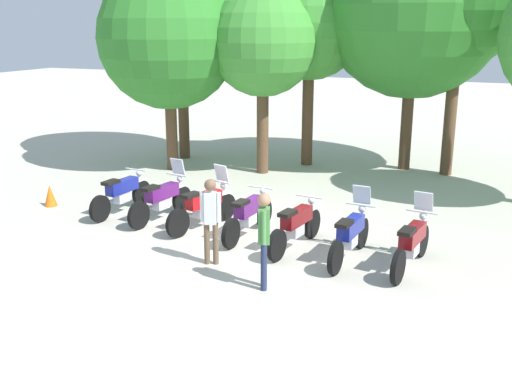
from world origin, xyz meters
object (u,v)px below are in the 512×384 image
object	(u,v)px
motorcycle_5	(350,234)
tree_1	(168,38)
motorcycle_0	(122,193)
tree_3	(310,24)
motorcycle_4	(296,225)
person_1	(264,233)
motorcycle_1	(162,198)
motorcycle_6	(412,243)
person_0	(211,215)
traffic_cone	(50,195)
tree_4	(415,6)
tree_2	(263,43)
motorcycle_2	(204,206)
tree_0	(180,10)
motorcycle_3	(249,214)

from	to	relation	value
motorcycle_5	tree_1	bearing A→B (deg)	57.77
motorcycle_0	tree_3	xyz separation A→B (m)	(2.51, 6.79, 3.98)
motorcycle_4	person_1	world-z (taller)	person_1
motorcycle_0	motorcycle_1	xyz separation A→B (m)	(1.18, -0.08, 0.01)
motorcycle_4	person_1	xyz separation A→B (m)	(0.12, -2.06, 0.51)
motorcycle_6	tree_3	distance (m)	9.72
motorcycle_0	person_0	bearing A→B (deg)	-116.05
motorcycle_1	traffic_cone	world-z (taller)	motorcycle_1
motorcycle_6	person_1	xyz separation A→B (m)	(-2.23, -1.90, 0.50)
motorcycle_5	traffic_cone	bearing A→B (deg)	90.30
person_0	tree_4	world-z (taller)	tree_4
tree_3	person_1	bearing A→B (deg)	-76.31
person_1	tree_2	bearing A→B (deg)	-88.77
traffic_cone	tree_3	bearing A→B (deg)	57.08
motorcycle_6	motorcycle_1	bearing A→B (deg)	90.31
motorcycle_2	person_0	size ratio (longest dim) A/B	1.27
motorcycle_1	motorcycle_5	bearing A→B (deg)	-89.99
traffic_cone	motorcycle_4	bearing A→B (deg)	-3.73
traffic_cone	tree_0	bearing A→B (deg)	87.06
motorcycle_1	motorcycle_3	world-z (taller)	motorcycle_1
person_0	tree_1	size ratio (longest dim) A/B	0.27
motorcycle_2	person_1	distance (m)	3.54
traffic_cone	motorcycle_5	bearing A→B (deg)	-4.40
person_1	tree_4	world-z (taller)	tree_4
motorcycle_2	tree_4	bearing A→B (deg)	-6.87
motorcycle_2	motorcycle_5	distance (m)	3.57
motorcycle_2	motorcycle_4	xyz separation A→B (m)	(2.35, -0.42, -0.01)
tree_3	motorcycle_1	bearing A→B (deg)	-100.96
motorcycle_1	motorcycle_5	distance (m)	4.76
motorcycle_0	person_0	xyz separation A→B (m)	(3.48, -2.08, 0.48)
motorcycle_1	motorcycle_2	distance (m)	1.19
tree_0	motorcycle_3	bearing A→B (deg)	-51.25
motorcycle_6	tree_3	size ratio (longest dim) A/B	0.35
motorcycle_3	tree_4	bearing A→B (deg)	-10.69
motorcycle_3	motorcycle_6	xyz separation A→B (m)	(3.53, -0.46, 0.01)
motorcycle_1	tree_4	distance (m)	9.75
motorcycle_3	tree_3	bearing A→B (deg)	12.23
motorcycle_5	person_0	world-z (taller)	person_0
person_1	tree_0	world-z (taller)	tree_0
motorcycle_4	person_0	size ratio (longest dim) A/B	1.29
motorcycle_1	motorcycle_2	xyz separation A→B (m)	(1.18, -0.16, 0.00)
motorcycle_0	tree_0	size ratio (longest dim) A/B	0.30
motorcycle_4	person_1	bearing A→B (deg)	-168.07
person_1	tree_0	distance (m)	11.69
motorcycle_3	traffic_cone	size ratio (longest dim) A/B	3.98
motorcycle_5	tree_2	world-z (taller)	tree_2
motorcycle_6	tree_4	size ratio (longest dim) A/B	0.28
motorcycle_6	tree_4	bearing A→B (deg)	17.79
person_1	motorcycle_4	bearing A→B (deg)	-107.63
tree_0	traffic_cone	bearing A→B (deg)	-92.94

